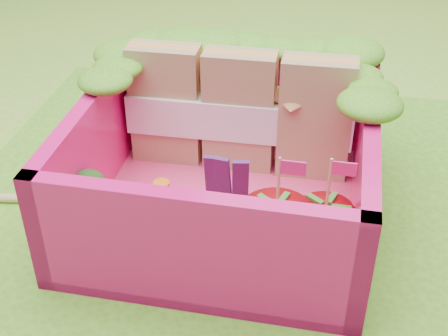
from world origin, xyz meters
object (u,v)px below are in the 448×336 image
sandwich_stack (240,112)px  strawberry_left (275,236)px  strawberry_right (324,229)px  broccoli (93,201)px  bento_box (225,164)px

sandwich_stack → strawberry_left: size_ratio=2.11×
sandwich_stack → strawberry_right: bearing=-52.2°
sandwich_stack → strawberry_left: 0.77m
broccoli → strawberry_right: bearing=4.2°
bento_box → strawberry_left: 0.46m
sandwich_stack → broccoli: size_ratio=3.61×
strawberry_right → bento_box: bearing=152.0°
strawberry_left → strawberry_right: bearing=30.5°
strawberry_left → broccoli: bearing=177.1°
bento_box → strawberry_left: size_ratio=2.47×
broccoli → strawberry_left: 0.79m
strawberry_left → strawberry_right: size_ratio=1.11×
strawberry_left → sandwich_stack: bearing=111.1°
sandwich_stack → broccoli: sandwich_stack is taller
bento_box → sandwich_stack: (0.01, 0.35, 0.07)m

